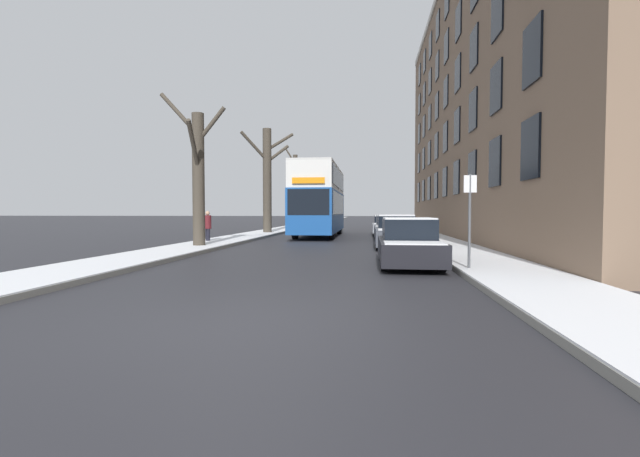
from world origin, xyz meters
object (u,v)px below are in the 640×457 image
parked_car_0 (408,244)px  street_sign_post (470,217)px  bare_tree_left_1 (268,177)px  pedestrian_left_sidewalk (208,226)px  double_decker_bus (320,197)px  bare_tree_left_0 (198,175)px  bare_tree_left_3 (314,199)px  parked_car_1 (396,233)px  parked_car_2 (390,228)px  parked_car_3 (386,226)px  bare_tree_left_2 (295,189)px

parked_car_0 → street_sign_post: street_sign_post is taller
bare_tree_left_1 → pedestrian_left_sidewalk: (-0.82, -9.31, -3.21)m
double_decker_bus → street_sign_post: double_decker_bus is taller
bare_tree_left_0 → bare_tree_left_3: (0.17, 37.33, 0.13)m
parked_car_0 → pedestrian_left_sidewalk: bearing=140.3°
parked_car_1 → parked_car_2: bearing=90.0°
double_decker_bus → parked_car_1: (4.41, -8.89, -1.87)m
bare_tree_left_3 → parked_car_3: bearing=-71.7°
street_sign_post → bare_tree_left_1: bearing=117.7°
bare_tree_left_2 → bare_tree_left_0: bearing=-90.0°
parked_car_0 → street_sign_post: size_ratio=1.68×
double_decker_bus → bare_tree_left_0: bearing=-111.6°
bare_tree_left_3 → parked_car_0: (8.35, -42.14, -2.68)m
parked_car_3 → street_sign_post: 18.59m
bare_tree_left_3 → double_decker_bus: (3.93, -27.00, -0.78)m
parked_car_0 → pedestrian_left_sidewalk: pedestrian_left_sidewalk is taller
bare_tree_left_1 → bare_tree_left_2: 12.31m
parked_car_3 → pedestrian_left_sidewalk: pedestrian_left_sidewalk is taller
parked_car_2 → bare_tree_left_1: bearing=146.7°
bare_tree_left_1 → bare_tree_left_3: size_ratio=1.06×
bare_tree_left_1 → parked_car_2: 10.58m
parked_car_1 → parked_car_2: size_ratio=0.91×
parked_car_3 → bare_tree_left_0: bearing=-125.2°
bare_tree_left_3 → parked_car_1: bearing=-76.9°
double_decker_bus → pedestrian_left_sidewalk: bearing=-122.5°
parked_car_0 → parked_car_1: size_ratio=1.03×
bare_tree_left_0 → parked_car_0: bare_tree_left_0 is taller
bare_tree_left_3 → street_sign_post: bare_tree_left_3 is taller
bare_tree_left_0 → parked_car_3: size_ratio=1.49×
parked_car_1 → parked_car_3: (0.00, 10.62, -0.03)m
bare_tree_left_3 → double_decker_bus: size_ratio=0.65×
double_decker_bus → street_sign_post: size_ratio=4.21×
bare_tree_left_2 → parked_car_0: bare_tree_left_2 is taller
parked_car_1 → parked_car_3: parked_car_1 is taller
double_decker_bus → pedestrian_left_sidewalk: 9.06m
parked_car_2 → parked_car_3: size_ratio=0.99×
bare_tree_left_1 → double_decker_bus: (3.95, -1.79, -1.56)m
bare_tree_left_2 → parked_car_1: size_ratio=1.89×
bare_tree_left_1 → pedestrian_left_sidewalk: size_ratio=4.55×
bare_tree_left_3 → double_decker_bus: bearing=-81.7°
street_sign_post → pedestrian_left_sidewalk: bearing=138.8°
parked_car_1 → street_sign_post: size_ratio=1.62×
bare_tree_left_3 → pedestrian_left_sidewalk: (-0.84, -34.52, -2.43)m
bare_tree_left_3 → parked_car_3: bare_tree_left_3 is taller
parked_car_3 → pedestrian_left_sidewalk: bearing=-134.8°
parked_car_2 → street_sign_post: (1.39, -13.09, 0.80)m
bare_tree_left_2 → bare_tree_left_3: bare_tree_left_2 is taller
bare_tree_left_1 → parked_car_2: bearing=-33.3°
double_decker_bus → parked_car_0: bearing=-73.7°
bare_tree_left_0 → bare_tree_left_1: 12.16m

